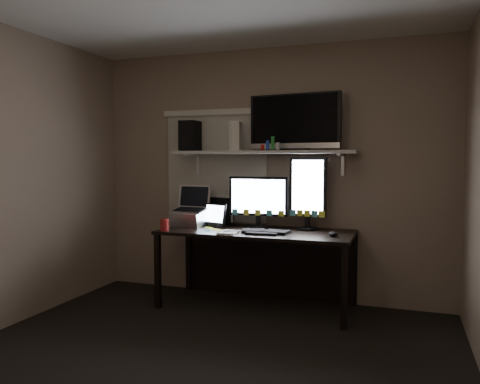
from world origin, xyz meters
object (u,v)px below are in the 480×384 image
at_px(monitor_landscape, 258,202).
at_px(cup, 165,225).
at_px(keyboard, 265,231).
at_px(tv, 295,122).
at_px(speaker, 190,136).
at_px(laptop, 189,206).
at_px(mouse, 333,234).
at_px(tablet, 215,215).
at_px(monitor_portrait, 308,193).
at_px(game_console, 237,136).
at_px(desk, 260,247).

xyz_separation_m(monitor_landscape, cup, (-0.77, -0.47, -0.20)).
xyz_separation_m(keyboard, cup, (-0.92, -0.19, 0.04)).
bearing_deg(tv, speaker, -171.67).
distance_m(monitor_landscape, laptop, 0.70).
bearing_deg(monitor_landscape, mouse, -20.15).
distance_m(tablet, laptop, 0.28).
bearing_deg(speaker, mouse, -11.81).
height_order(mouse, cup, cup).
relative_size(monitor_portrait, tablet, 2.64).
bearing_deg(speaker, monitor_portrait, -0.77).
xyz_separation_m(mouse, laptop, (-1.44, 0.15, 0.18)).
height_order(tablet, speaker, speaker).
bearing_deg(game_console, speaker, 165.78).
xyz_separation_m(laptop, speaker, (-0.07, 0.18, 0.70)).
relative_size(monitor_portrait, game_console, 2.46).
bearing_deg(cup, laptop, 76.49).
xyz_separation_m(mouse, tablet, (-1.18, 0.19, 0.10)).
height_order(mouse, speaker, speaker).
distance_m(cup, speaker, 1.00).
xyz_separation_m(monitor_portrait, keyboard, (-0.33, -0.32, -0.34)).
bearing_deg(mouse, monitor_landscape, 151.85).
height_order(laptop, cup, laptop).
bearing_deg(mouse, tablet, 161.90).
xyz_separation_m(desk, keyboard, (0.12, -0.24, 0.19)).
distance_m(mouse, speaker, 1.78).
relative_size(desk, tv, 2.01).
xyz_separation_m(monitor_portrait, game_console, (-0.72, 0.01, 0.54)).
distance_m(monitor_portrait, game_console, 0.90).
xyz_separation_m(monitor_landscape, monitor_portrait, (0.48, 0.04, 0.10)).
height_order(monitor_landscape, mouse, monitor_landscape).
bearing_deg(desk, game_console, 160.32).
bearing_deg(monitor_portrait, monitor_landscape, -171.30).
bearing_deg(game_console, laptop, -172.38).
relative_size(tablet, laptop, 0.67).
xyz_separation_m(desk, mouse, (0.73, -0.22, 0.20)).
xyz_separation_m(laptop, cup, (-0.09, -0.36, -0.14)).
bearing_deg(monitor_portrait, cup, -153.87).
relative_size(monitor_landscape, speaker, 1.89).
distance_m(tablet, game_console, 0.81).
distance_m(keyboard, tablet, 0.62).
xyz_separation_m(desk, tablet, (-0.45, -0.03, 0.29)).
xyz_separation_m(keyboard, speaker, (-0.90, 0.34, 0.89)).
bearing_deg(tv, keyboard, -109.39).
bearing_deg(tablet, game_console, 53.86).
bearing_deg(tablet, monitor_portrait, 25.51).
distance_m(laptop, speaker, 0.73).
relative_size(laptop, cup, 3.48).
distance_m(desk, speaker, 1.34).
bearing_deg(game_console, keyboard, -53.85).
distance_m(desk, tablet, 0.54).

